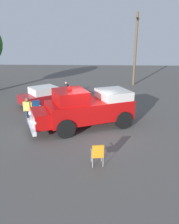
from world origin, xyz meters
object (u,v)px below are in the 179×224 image
(lawn_chair_near_truck, at_px, (67,89))
(spectator_standing, at_px, (28,109))
(lawn_chair_by_car, at_px, (37,107))
(utility_pole, at_px, (135,49))
(spectator_seated, at_px, (66,88))
(vintage_fire_truck, at_px, (86,108))
(classic_hot_rod, at_px, (48,95))
(lawn_chair_spare, at_px, (98,153))

(lawn_chair_near_truck, bearing_deg, spectator_standing, -11.37)
(lawn_chair_by_car, xyz_separation_m, utility_pole, (-10.28, 7.99, 3.28))
(lawn_chair_by_car, distance_m, spectator_standing, 1.72)
(spectator_seated, xyz_separation_m, spectator_standing, (6.83, -1.31, 0.27))
(lawn_chair_near_truck, distance_m, spectator_seated, 0.17)
(vintage_fire_truck, distance_m, classic_hot_rod, 5.57)
(classic_hot_rod, relative_size, spectator_standing, 2.72)
(lawn_chair_near_truck, xyz_separation_m, lawn_chair_by_car, (5.26, -1.30, 0.00))
(lawn_chair_near_truck, xyz_separation_m, lawn_chair_spare, (11.50, 2.88, 0.00))
(spectator_standing, relative_size, utility_pole, 0.22)
(spectator_standing, bearing_deg, lawn_chair_near_truck, 168.63)
(utility_pole, bearing_deg, lawn_chair_by_car, -37.87)
(lawn_chair_near_truck, xyz_separation_m, spectator_standing, (6.93, -1.39, 0.37))
(spectator_seated, height_order, spectator_standing, spectator_standing)
(lawn_chair_near_truck, xyz_separation_m, utility_pole, (-5.02, 6.69, 3.28))
(vintage_fire_truck, bearing_deg, lawn_chair_spare, 9.81)
(lawn_chair_near_truck, distance_m, spectator_standing, 7.08)
(vintage_fire_truck, xyz_separation_m, utility_pole, (-12.28, 4.55, 2.68))
(classic_hot_rod, xyz_separation_m, lawn_chair_near_truck, (-2.76, 1.11, -0.16))
(lawn_chair_spare, xyz_separation_m, spectator_seated, (-11.40, -2.96, 0.11))
(lawn_chair_spare, xyz_separation_m, spectator_standing, (-4.57, -4.27, 0.37))
(lawn_chair_by_car, height_order, utility_pole, utility_pole)
(classic_hot_rod, relative_size, spectator_seated, 3.53)
(spectator_seated, bearing_deg, vintage_fire_truck, 17.28)
(lawn_chair_near_truck, bearing_deg, utility_pole, 126.86)
(vintage_fire_truck, height_order, utility_pole, utility_pole)
(lawn_chair_near_truck, relative_size, utility_pole, 0.14)
(classic_hot_rod, xyz_separation_m, spectator_seated, (-2.66, 1.02, -0.05))
(classic_hot_rod, xyz_separation_m, lawn_chair_by_car, (2.50, -0.19, -0.16))
(vintage_fire_truck, relative_size, utility_pole, 0.85)
(lawn_chair_near_truck, bearing_deg, lawn_chair_by_car, -13.90)
(spectator_standing, bearing_deg, utility_pole, 145.92)
(lawn_chair_by_car, distance_m, spectator_seated, 5.30)
(classic_hot_rod, relative_size, lawn_chair_by_car, 4.46)
(lawn_chair_by_car, bearing_deg, spectator_standing, -3.16)
(lawn_chair_spare, bearing_deg, classic_hot_rod, -155.49)
(lawn_chair_by_car, distance_m, lawn_chair_spare, 7.51)
(lawn_chair_spare, distance_m, spectator_seated, 11.78)
(lawn_chair_spare, relative_size, utility_pole, 0.14)
(lawn_chair_by_car, xyz_separation_m, lawn_chair_spare, (6.24, 4.18, 0.00))
(spectator_seated, distance_m, utility_pole, 9.07)
(classic_hot_rod, xyz_separation_m, spectator_standing, (4.17, -0.29, 0.22))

